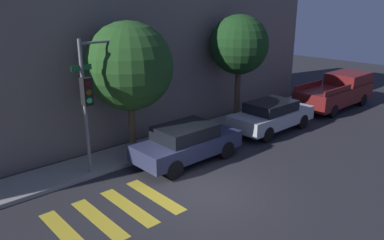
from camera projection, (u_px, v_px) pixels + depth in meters
ground_plane at (200, 192)px, 11.91m from camera, size 60.00×60.00×0.00m
sidewalk at (130, 154)px, 14.77m from camera, size 26.00×1.76×0.14m
building_row at (73, 55)px, 16.74m from camera, size 26.00×6.00×7.07m
crosswalk at (114, 213)px, 10.76m from camera, size 3.37×2.60×0.00m
traffic_light_pole at (95, 84)px, 12.27m from camera, size 2.04×0.56×4.70m
sedan_near_corner at (187, 142)px, 13.97m from camera, size 4.21×1.79×1.46m
sedan_middle at (272, 115)px, 17.34m from camera, size 4.39×1.80×1.44m
pickup_truck at (337, 91)px, 21.23m from camera, size 5.53×2.00×1.84m
tree_near_corner at (129, 67)px, 13.80m from camera, size 3.30×3.30×5.17m
tree_midblock at (239, 45)px, 17.63m from camera, size 2.80×2.80×5.26m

